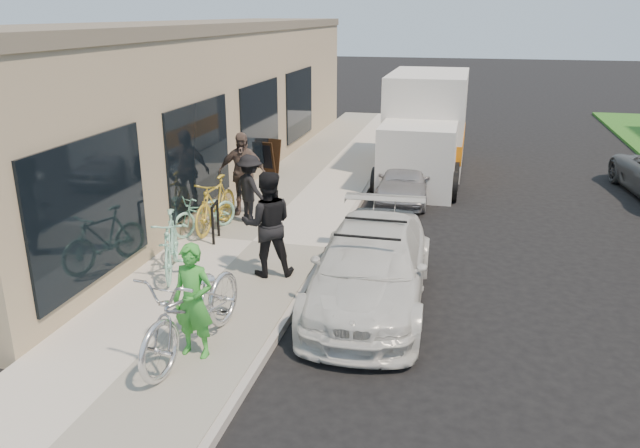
{
  "coord_description": "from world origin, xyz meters",
  "views": [
    {
      "loc": [
        2.02,
        -7.98,
        4.45
      ],
      "look_at": [
        -0.32,
        1.75,
        1.05
      ],
      "focal_mm": 35.0,
      "sensor_mm": 36.0,
      "label": 1
    }
  ],
  "objects_px": {
    "bystander_a": "(250,189)",
    "sedan_silver": "(405,179)",
    "moving_truck": "(425,130)",
    "woman_rider": "(193,301)",
    "sandwich_board": "(268,157)",
    "sedan_white": "(371,267)",
    "bystander_b": "(242,173)",
    "man_standing": "(267,224)",
    "bike_rack": "(215,218)",
    "tandem_bike": "(194,308)",
    "cruiser_bike_b": "(205,212)",
    "cruiser_bike_c": "(216,204)",
    "cruiser_bike_a": "(171,244)"
  },
  "relations": [
    {
      "from": "sandwich_board",
      "to": "sedan_silver",
      "type": "height_order",
      "value": "sandwich_board"
    },
    {
      "from": "cruiser_bike_c",
      "to": "bike_rack",
      "type": "bearing_deg",
      "value": -65.14
    },
    {
      "from": "moving_truck",
      "to": "bystander_a",
      "type": "bearing_deg",
      "value": -118.71
    },
    {
      "from": "sedan_silver",
      "to": "tandem_bike",
      "type": "bearing_deg",
      "value": -102.44
    },
    {
      "from": "sandwich_board",
      "to": "sedan_silver",
      "type": "distance_m",
      "value": 4.14
    },
    {
      "from": "bike_rack",
      "to": "bystander_b",
      "type": "relative_size",
      "value": 0.42
    },
    {
      "from": "woman_rider",
      "to": "man_standing",
      "type": "distance_m",
      "value": 2.79
    },
    {
      "from": "bystander_a",
      "to": "bike_rack",
      "type": "bearing_deg",
      "value": 110.29
    },
    {
      "from": "tandem_bike",
      "to": "bystander_b",
      "type": "distance_m",
      "value": 6.04
    },
    {
      "from": "woman_rider",
      "to": "cruiser_bike_c",
      "type": "distance_m",
      "value": 5.08
    },
    {
      "from": "sedan_white",
      "to": "tandem_bike",
      "type": "height_order",
      "value": "tandem_bike"
    },
    {
      "from": "man_standing",
      "to": "bystander_a",
      "type": "distance_m",
      "value": 2.91
    },
    {
      "from": "bystander_b",
      "to": "tandem_bike",
      "type": "bearing_deg",
      "value": -81.82
    },
    {
      "from": "sedan_silver",
      "to": "cruiser_bike_b",
      "type": "distance_m",
      "value": 5.3
    },
    {
      "from": "sedan_white",
      "to": "moving_truck",
      "type": "distance_m",
      "value": 8.93
    },
    {
      "from": "sandwich_board",
      "to": "sedan_white",
      "type": "relative_size",
      "value": 0.21
    },
    {
      "from": "bike_rack",
      "to": "cruiser_bike_c",
      "type": "bearing_deg",
      "value": 111.35
    },
    {
      "from": "tandem_bike",
      "to": "cruiser_bike_c",
      "type": "distance_m",
      "value": 4.98
    },
    {
      "from": "sandwich_board",
      "to": "moving_truck",
      "type": "bearing_deg",
      "value": 34.11
    },
    {
      "from": "sandwich_board",
      "to": "bystander_b",
      "type": "relative_size",
      "value": 0.51
    },
    {
      "from": "bike_rack",
      "to": "moving_truck",
      "type": "xyz_separation_m",
      "value": [
        3.52,
        7.11,
        0.64
      ]
    },
    {
      "from": "woman_rider",
      "to": "cruiser_bike_b",
      "type": "bearing_deg",
      "value": 117.12
    },
    {
      "from": "moving_truck",
      "to": "cruiser_bike_b",
      "type": "distance_m",
      "value": 7.78
    },
    {
      "from": "sedan_white",
      "to": "bystander_a",
      "type": "bearing_deg",
      "value": 133.36
    },
    {
      "from": "sedan_silver",
      "to": "bike_rack",
      "type": "bearing_deg",
      "value": -127.47
    },
    {
      "from": "sedan_silver",
      "to": "bystander_b",
      "type": "bearing_deg",
      "value": -143.71
    },
    {
      "from": "bike_rack",
      "to": "tandem_bike",
      "type": "relative_size",
      "value": 0.32
    },
    {
      "from": "cruiser_bike_c",
      "to": "man_standing",
      "type": "bearing_deg",
      "value": -44.68
    },
    {
      "from": "sedan_silver",
      "to": "woman_rider",
      "type": "relative_size",
      "value": 1.99
    },
    {
      "from": "sedan_white",
      "to": "sedan_silver",
      "type": "height_order",
      "value": "sedan_white"
    },
    {
      "from": "cruiser_bike_b",
      "to": "bystander_b",
      "type": "xyz_separation_m",
      "value": [
        0.32,
        1.37,
        0.5
      ]
    },
    {
      "from": "woman_rider",
      "to": "cruiser_bike_a",
      "type": "relative_size",
      "value": 0.88
    },
    {
      "from": "cruiser_bike_b",
      "to": "cruiser_bike_c",
      "type": "height_order",
      "value": "cruiser_bike_c"
    },
    {
      "from": "sedan_silver",
      "to": "cruiser_bike_b",
      "type": "bearing_deg",
      "value": -133.7
    },
    {
      "from": "sandwich_board",
      "to": "sedan_white",
      "type": "distance_m",
      "value": 8.27
    },
    {
      "from": "sedan_silver",
      "to": "man_standing",
      "type": "relative_size",
      "value": 1.69
    },
    {
      "from": "moving_truck",
      "to": "bystander_b",
      "type": "bearing_deg",
      "value": -123.94
    },
    {
      "from": "cruiser_bike_a",
      "to": "bystander_a",
      "type": "relative_size",
      "value": 1.19
    },
    {
      "from": "bike_rack",
      "to": "man_standing",
      "type": "distance_m",
      "value": 2.11
    },
    {
      "from": "tandem_bike",
      "to": "bystander_b",
      "type": "bearing_deg",
      "value": 111.22
    },
    {
      "from": "bystander_a",
      "to": "sedan_silver",
      "type": "bearing_deg",
      "value": -101.86
    },
    {
      "from": "moving_truck",
      "to": "woman_rider",
      "type": "bearing_deg",
      "value": -100.31
    },
    {
      "from": "sedan_white",
      "to": "woman_rider",
      "type": "distance_m",
      "value": 3.07
    },
    {
      "from": "sedan_white",
      "to": "bystander_b",
      "type": "relative_size",
      "value": 2.4
    },
    {
      "from": "sedan_silver",
      "to": "tandem_bike",
      "type": "xyz_separation_m",
      "value": [
        -1.89,
        -8.29,
        0.25
      ]
    },
    {
      "from": "bike_rack",
      "to": "bystander_a",
      "type": "distance_m",
      "value": 1.32
    },
    {
      "from": "sedan_silver",
      "to": "bystander_b",
      "type": "distance_m",
      "value": 4.2
    },
    {
      "from": "man_standing",
      "to": "cruiser_bike_c",
      "type": "xyz_separation_m",
      "value": [
        -1.79,
        2.0,
        -0.36
      ]
    },
    {
      "from": "bystander_a",
      "to": "sandwich_board",
      "type": "bearing_deg",
      "value": -43.47
    },
    {
      "from": "cruiser_bike_c",
      "to": "sandwich_board",
      "type": "bearing_deg",
      "value": 98.68
    }
  ]
}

